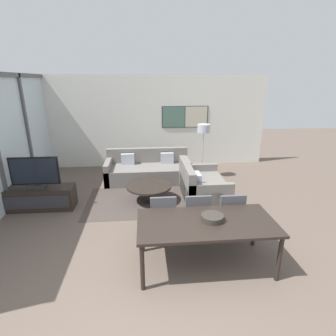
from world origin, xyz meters
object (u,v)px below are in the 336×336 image
object	(u,v)px
dining_chair_centre	(196,213)
dining_chair_right	(230,212)
tv_console	(39,198)
coffee_table	(149,189)
floor_lamp	(204,133)
dining_table	(206,225)
television	(35,173)
sofa_side	(200,186)
dining_chair_left	(163,214)
sofa_main	(148,170)
fruit_bowl	(212,217)

from	to	relation	value
dining_chair_centre	dining_chair_right	distance (m)	0.57
tv_console	coffee_table	size ratio (longest dim) A/B	1.45
tv_console	floor_lamp	bearing A→B (deg)	21.55
dining_table	television	bearing A→B (deg)	145.79
sofa_side	coffee_table	bearing A→B (deg)	95.42
dining_chair_left	sofa_main	bearing A→B (deg)	93.89
sofa_main	dining_chair_right	size ratio (longest dim) A/B	2.63
coffee_table	dining_chair_right	xyz separation A→B (m)	(1.34, -1.59, 0.19)
sofa_main	floor_lamp	xyz separation A→B (m)	(1.52, 0.01, 1.02)
television	coffee_table	world-z (taller)	television
tv_console	television	size ratio (longest dim) A/B	1.49
dining_chair_right	floor_lamp	distance (m)	3.10
sofa_main	sofa_side	xyz separation A→B (m)	(1.20, -1.27, 0.00)
dining_chair_right	fruit_bowl	world-z (taller)	dining_chair_right
dining_chair_right	floor_lamp	bearing A→B (deg)	86.56
tv_console	coffee_table	bearing A→B (deg)	3.32
sofa_side	dining_table	xyz separation A→B (m)	(-0.43, -2.38, 0.40)
dining_chair_left	dining_chair_centre	size ratio (longest dim) A/B	1.00
dining_chair_left	floor_lamp	size ratio (longest dim) A/B	0.57
television	dining_table	xyz separation A→B (m)	(3.13, -2.13, -0.14)
sofa_side	dining_chair_right	world-z (taller)	dining_chair_right
tv_console	dining_table	xyz separation A→B (m)	(3.13, -2.13, 0.42)
sofa_main	dining_table	bearing A→B (deg)	-78.06
dining_table	dining_chair_centre	world-z (taller)	dining_chair_centre
television	fruit_bowl	size ratio (longest dim) A/B	3.07
coffee_table	dining_chair_left	xyz separation A→B (m)	(0.20, -1.55, 0.19)
fruit_bowl	dining_table	bearing A→B (deg)	-165.22
dining_chair_centre	fruit_bowl	bearing A→B (deg)	-82.72
sofa_side	floor_lamp	size ratio (longest dim) A/B	0.98
dining_chair_centre	dining_chair_left	bearing A→B (deg)	178.97
fruit_bowl	dining_chair_right	bearing A→B (deg)	53.24
sofa_main	dining_chair_left	size ratio (longest dim) A/B	2.63
dining_table	floor_lamp	size ratio (longest dim) A/B	1.29
sofa_main	dining_chair_right	xyz separation A→B (m)	(1.34, -2.98, 0.22)
tv_console	sofa_side	bearing A→B (deg)	4.03
dining_chair_centre	floor_lamp	world-z (taller)	floor_lamp
coffee_table	floor_lamp	distance (m)	2.29
coffee_table	fruit_bowl	distance (m)	2.45
dining_table	dining_chair_centre	size ratio (longest dim) A/B	2.28
tv_console	fruit_bowl	bearing A→B (deg)	-33.19
coffee_table	dining_chair_centre	world-z (taller)	dining_chair_centre
sofa_side	fruit_bowl	size ratio (longest dim) A/B	4.63
television	dining_chair_centre	size ratio (longest dim) A/B	1.15
television	floor_lamp	bearing A→B (deg)	21.54
tv_console	coffee_table	xyz separation A→B (m)	(2.36, 0.14, 0.05)
television	coffee_table	bearing A→B (deg)	3.30
sofa_main	dining_chair_centre	bearing A→B (deg)	-75.32
sofa_main	coffee_table	bearing A→B (deg)	-90.00
sofa_main	dining_chair_left	xyz separation A→B (m)	(0.20, -2.94, 0.22)
coffee_table	dining_chair_centre	distance (m)	1.75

